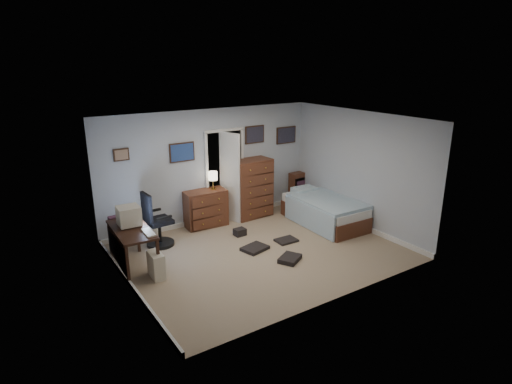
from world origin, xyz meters
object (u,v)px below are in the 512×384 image
computer_desk (127,239)px  low_dresser (206,208)px  tall_dresser (251,188)px  bed (324,210)px  office_chair (156,225)px

computer_desk → low_dresser: 2.30m
computer_desk → tall_dresser: (3.18, 1.04, 0.11)m
computer_desk → bed: (4.27, -0.25, -0.26)m
bed → tall_dresser: bearing=132.0°
computer_desk → bed: bearing=-0.8°
low_dresser → computer_desk: bearing=-148.5°
computer_desk → bed: 4.29m
low_dresser → tall_dresser: 1.19m
office_chair → bed: (3.52, -0.88, -0.12)m
computer_desk → low_dresser: size_ratio=1.43×
office_chair → low_dresser: (1.28, 0.43, -0.03)m
office_chair → tall_dresser: size_ratio=0.82×
tall_dresser → bed: 1.72m
tall_dresser → bed: tall_dresser is taller
tall_dresser → computer_desk: bearing=-165.4°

